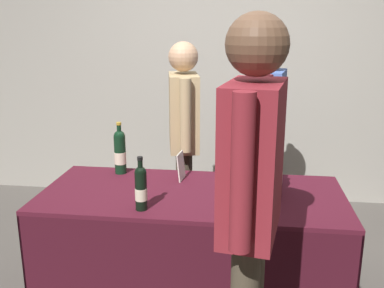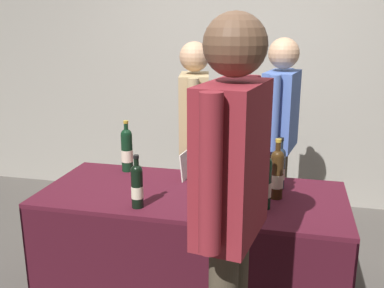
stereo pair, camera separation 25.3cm
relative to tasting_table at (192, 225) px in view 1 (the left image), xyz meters
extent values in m
cube|color=#9E998E|center=(0.00, 1.85, 0.88)|extent=(6.55, 0.12, 2.81)
cube|color=#4C1423|center=(0.00, 0.00, 0.20)|extent=(1.80, 0.80, 0.02)
cube|color=#3E101D|center=(0.00, -0.39, -0.16)|extent=(1.80, 0.01, 0.71)
cube|color=#3E101D|center=(0.00, 0.39, -0.16)|extent=(1.80, 0.01, 0.71)
cube|color=#3E101D|center=(-0.90, 0.00, -0.16)|extent=(0.01, 0.80, 0.71)
cube|color=#3E101D|center=(0.90, 0.00, -0.16)|extent=(0.01, 0.80, 0.71)
cylinder|color=black|center=(0.43, -0.13, 0.34)|extent=(0.07, 0.07, 0.26)
sphere|color=black|center=(0.43, -0.13, 0.47)|extent=(0.07, 0.07, 0.07)
cylinder|color=black|center=(0.43, -0.13, 0.51)|extent=(0.03, 0.03, 0.08)
cylinder|color=maroon|center=(0.43, -0.13, 0.56)|extent=(0.03, 0.03, 0.02)
cylinder|color=beige|center=(0.43, -0.13, 0.32)|extent=(0.07, 0.07, 0.08)
cylinder|color=black|center=(0.33, 0.06, 0.33)|extent=(0.07, 0.07, 0.22)
sphere|color=black|center=(0.33, 0.06, 0.44)|extent=(0.07, 0.07, 0.07)
cylinder|color=black|center=(0.33, 0.06, 0.48)|extent=(0.03, 0.03, 0.09)
cylinder|color=maroon|center=(0.33, 0.06, 0.54)|extent=(0.03, 0.03, 0.02)
cylinder|color=beige|center=(0.33, 0.06, 0.31)|extent=(0.07, 0.07, 0.07)
cylinder|color=black|center=(-0.52, 0.29, 0.34)|extent=(0.08, 0.08, 0.26)
sphere|color=black|center=(-0.52, 0.29, 0.47)|extent=(0.08, 0.08, 0.08)
cylinder|color=black|center=(-0.52, 0.29, 0.51)|extent=(0.03, 0.03, 0.08)
cylinder|color=#B7932D|center=(-0.52, 0.29, 0.56)|extent=(0.03, 0.03, 0.02)
cylinder|color=beige|center=(-0.52, 0.29, 0.32)|extent=(0.08, 0.08, 0.08)
cylinder|color=black|center=(-0.24, -0.28, 0.32)|extent=(0.07, 0.07, 0.21)
sphere|color=black|center=(-0.24, -0.28, 0.43)|extent=(0.06, 0.06, 0.06)
cylinder|color=black|center=(-0.24, -0.28, 0.46)|extent=(0.03, 0.03, 0.07)
cylinder|color=black|center=(-0.24, -0.28, 0.50)|extent=(0.03, 0.03, 0.02)
cylinder|color=beige|center=(-0.24, -0.28, 0.30)|extent=(0.07, 0.07, 0.07)
cylinder|color=#192333|center=(0.50, 0.19, 0.33)|extent=(0.07, 0.07, 0.22)
sphere|color=#192333|center=(0.50, 0.19, 0.44)|extent=(0.06, 0.06, 0.06)
cylinder|color=#192333|center=(0.50, 0.19, 0.48)|extent=(0.03, 0.03, 0.08)
cylinder|color=black|center=(0.50, 0.19, 0.53)|extent=(0.03, 0.03, 0.02)
cylinder|color=beige|center=(0.50, 0.19, 0.31)|extent=(0.07, 0.07, 0.07)
cylinder|color=#38230F|center=(0.49, 0.03, 0.34)|extent=(0.08, 0.08, 0.25)
sphere|color=#38230F|center=(0.49, 0.03, 0.47)|extent=(0.07, 0.07, 0.07)
cylinder|color=#38230F|center=(0.49, 0.03, 0.51)|extent=(0.03, 0.03, 0.08)
cylinder|color=#B7932D|center=(0.49, 0.03, 0.56)|extent=(0.03, 0.03, 0.02)
cylinder|color=beige|center=(0.49, 0.03, 0.32)|extent=(0.08, 0.08, 0.08)
cylinder|color=silver|center=(0.30, 0.24, 0.22)|extent=(0.06, 0.06, 0.00)
cylinder|color=silver|center=(0.30, 0.24, 0.25)|extent=(0.01, 0.01, 0.07)
cone|color=silver|center=(0.30, 0.24, 0.32)|extent=(0.08, 0.08, 0.06)
cylinder|color=#590C19|center=(0.30, 0.24, 0.30)|extent=(0.04, 0.04, 0.02)
cube|color=silver|center=(-0.10, 0.22, 0.30)|extent=(0.04, 0.14, 0.18)
cylinder|color=#4C4233|center=(-0.18, 0.84, -0.12)|extent=(0.12, 0.12, 0.79)
cylinder|color=#4C4233|center=(-0.14, 0.68, -0.12)|extent=(0.12, 0.12, 0.79)
cube|color=tan|center=(-0.16, 0.76, 0.56)|extent=(0.29, 0.45, 0.56)
sphere|color=tan|center=(-0.16, 0.76, 0.96)|extent=(0.22, 0.22, 0.22)
cylinder|color=tan|center=(-0.21, 1.01, 0.58)|extent=(0.08, 0.08, 0.52)
cylinder|color=tan|center=(-0.11, 0.51, 0.58)|extent=(0.08, 0.08, 0.52)
cylinder|color=#4C4233|center=(0.48, 0.93, -0.12)|extent=(0.12, 0.12, 0.81)
cylinder|color=#4C4233|center=(0.46, 0.78, -0.12)|extent=(0.12, 0.12, 0.81)
cube|color=#4C6BB7|center=(0.47, 0.85, 0.57)|extent=(0.27, 0.43, 0.57)
sphere|color=tan|center=(0.47, 0.85, 0.99)|extent=(0.22, 0.22, 0.22)
cylinder|color=#4C6BB7|center=(0.51, 1.10, 0.60)|extent=(0.08, 0.08, 0.53)
cylinder|color=#4C6BB7|center=(0.43, 0.61, 0.60)|extent=(0.08, 0.08, 0.53)
cube|color=maroon|center=(0.34, -0.76, 0.67)|extent=(0.27, 0.44, 0.62)
sphere|color=brown|center=(0.34, -0.76, 1.11)|extent=(0.24, 0.24, 0.24)
cylinder|color=maroon|center=(0.30, -1.00, 0.69)|extent=(0.08, 0.08, 0.57)
cylinder|color=maroon|center=(0.38, -0.51, 0.69)|extent=(0.08, 0.08, 0.57)
camera|label=1|loc=(0.31, -2.42, 1.18)|focal=40.82mm
camera|label=2|loc=(0.56, -2.38, 1.18)|focal=40.82mm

